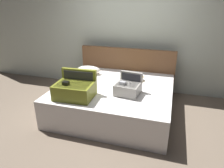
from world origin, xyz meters
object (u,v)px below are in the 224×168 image
at_px(pillow_near_headboard, 133,76).
at_px(bed, 114,99).
at_px(hard_case_large, 75,89).
at_px(pillow_center_head, 89,70).
at_px(hard_case_medium, 128,87).

bearing_deg(pillow_near_headboard, bed, -121.72).
distance_m(hard_case_large, pillow_center_head, 1.12).
xyz_separation_m(bed, hard_case_large, (-0.48, -0.60, 0.40)).
xyz_separation_m(pillow_near_headboard, pillow_center_head, (-0.96, 0.08, 0.01)).
bearing_deg(pillow_center_head, hard_case_large, -78.31).
bearing_deg(hard_case_medium, pillow_center_head, 151.08).
xyz_separation_m(bed, pillow_center_head, (-0.70, 0.49, 0.34)).
height_order(hard_case_medium, pillow_center_head, hard_case_medium).
bearing_deg(pillow_center_head, bed, -34.89).
height_order(pillow_near_headboard, pillow_center_head, pillow_center_head).
bearing_deg(bed, pillow_near_headboard, 58.28).
height_order(hard_case_large, hard_case_medium, hard_case_large).
relative_size(hard_case_large, pillow_near_headboard, 1.43).
xyz_separation_m(hard_case_large, pillow_center_head, (-0.23, 1.09, -0.06)).
height_order(bed, hard_case_large, hard_case_large).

